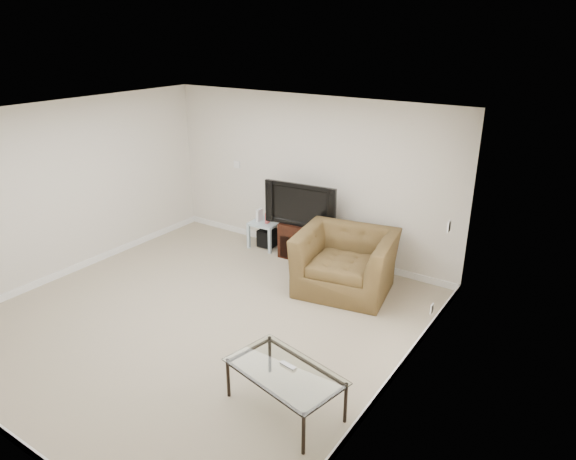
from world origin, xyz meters
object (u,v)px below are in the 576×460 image
Objects in this scene: recliner at (346,252)px; coffee_table at (285,390)px; tv_stand at (304,240)px; television at (303,203)px; side_table at (266,234)px; subwoofer at (268,238)px.

recliner reaches higher than coffee_table.
tv_stand is at bearing 119.27° from coffee_table.
television reaches higher than side_table.
recliner is at bearing -18.84° from side_table.
subwoofer is 0.25× the size of coffee_table.
television is (0.00, -0.03, 0.62)m from tv_stand.
tv_stand is at bearing 87.56° from television.
subwoofer is at bearing 174.38° from tv_stand.
coffee_table is (1.72, -3.05, -0.69)m from television.
side_table reaches higher than subwoofer.
television reaches higher than tv_stand.
recliner is 2.58m from coffee_table.
coffee_table is at bearing -66.98° from television.
television is 0.98× the size of coffee_table.
side_table is at bearing 150.66° from recliner.
television is 3.57m from coffee_table.
side_table is at bearing -142.76° from subwoofer.
coffee_table is (2.44, -3.10, 0.06)m from subwoofer.
coffee_table is (0.67, -2.47, -0.34)m from recliner.
tv_stand is 2.45× the size of subwoofer.
television is at bearing 119.47° from coffee_table.
television is at bearing -2.19° from side_table.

